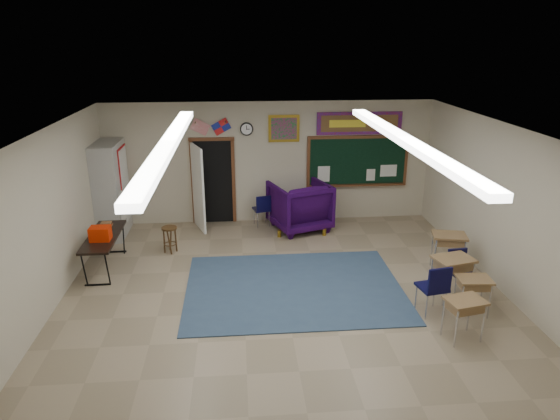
{
  "coord_description": "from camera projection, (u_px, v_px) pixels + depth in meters",
  "views": [
    {
      "loc": [
        -0.77,
        -7.47,
        4.46
      ],
      "look_at": [
        -0.0,
        1.5,
        1.31
      ],
      "focal_mm": 32.0,
      "sensor_mm": 36.0,
      "label": 1
    }
  ],
  "objects": [
    {
      "name": "floor",
      "position": [
        287.0,
        311.0,
        8.56
      ],
      "size": [
        9.0,
        9.0,
        0.0
      ],
      "primitive_type": "plane",
      "color": "gray",
      "rests_on": "ground"
    },
    {
      "name": "back_wall",
      "position": [
        270.0,
        163.0,
        12.3
      ],
      "size": [
        8.0,
        0.04,
        3.0
      ],
      "primitive_type": "cube",
      "color": "#B5AB93",
      "rests_on": "floor"
    },
    {
      "name": "left_wall",
      "position": [
        32.0,
        237.0,
        7.74
      ],
      "size": [
        0.04,
        9.0,
        3.0
      ],
      "primitive_type": "cube",
      "color": "#B5AB93",
      "rests_on": "floor"
    },
    {
      "name": "right_wall",
      "position": [
        524.0,
        222.0,
        8.39
      ],
      "size": [
        0.04,
        9.0,
        3.0
      ],
      "primitive_type": "cube",
      "color": "#B5AB93",
      "rests_on": "floor"
    },
    {
      "name": "ceiling",
      "position": [
        288.0,
        137.0,
        7.57
      ],
      "size": [
        8.0,
        9.0,
        0.04
      ],
      "primitive_type": "cube",
      "color": "white",
      "rests_on": "back_wall"
    },
    {
      "name": "area_rug",
      "position": [
        294.0,
        287.0,
        9.32
      ],
      "size": [
        4.0,
        3.0,
        0.02
      ],
      "primitive_type": "cube",
      "color": "#334861",
      "rests_on": "floor"
    },
    {
      "name": "fluorescent_strips",
      "position": [
        288.0,
        141.0,
        7.59
      ],
      "size": [
        3.86,
        6.0,
        0.1
      ],
      "primitive_type": null,
      "color": "white",
      "rests_on": "ceiling"
    },
    {
      "name": "doorway",
      "position": [
        209.0,
        183.0,
        12.18
      ],
      "size": [
        1.1,
        0.89,
        2.16
      ],
      "color": "black",
      "rests_on": "back_wall"
    },
    {
      "name": "chalkboard",
      "position": [
        358.0,
        163.0,
        12.45
      ],
      "size": [
        2.55,
        0.14,
        1.3
      ],
      "color": "brown",
      "rests_on": "back_wall"
    },
    {
      "name": "bulletin_board",
      "position": [
        360.0,
        123.0,
        12.13
      ],
      "size": [
        2.1,
        0.05,
        0.55
      ],
      "color": "#A60E10",
      "rests_on": "back_wall"
    },
    {
      "name": "framed_art_print",
      "position": [
        284.0,
        128.0,
        12.01
      ],
      "size": [
        0.75,
        0.05,
        0.65
      ],
      "color": "olive",
      "rests_on": "back_wall"
    },
    {
      "name": "wall_clock",
      "position": [
        247.0,
        129.0,
        11.94
      ],
      "size": [
        0.32,
        0.05,
        0.32
      ],
      "color": "black",
      "rests_on": "back_wall"
    },
    {
      "name": "wall_flags",
      "position": [
        211.0,
        124.0,
        11.8
      ],
      "size": [
        1.16,
        0.06,
        0.7
      ],
      "primitive_type": null,
      "color": "red",
      "rests_on": "back_wall"
    },
    {
      "name": "storage_cabinet",
      "position": [
        111.0,
        190.0,
        11.52
      ],
      "size": [
        0.59,
        1.25,
        2.2
      ],
      "color": "#A5A4A0",
      "rests_on": "floor"
    },
    {
      "name": "wingback_armchair",
      "position": [
        300.0,
        206.0,
        12.02
      ],
      "size": [
        1.61,
        1.63,
        1.18
      ],
      "primitive_type": "imported",
      "rotation": [
        0.0,
        0.0,
        3.48
      ],
      "color": "#1F0533",
      "rests_on": "floor"
    },
    {
      "name": "student_chair_reading",
      "position": [
        262.0,
        210.0,
        12.28
      ],
      "size": [
        0.49,
        0.49,
        0.81
      ],
      "primitive_type": null,
      "rotation": [
        0.0,
        0.0,
        3.39
      ],
      "color": "black",
      "rests_on": "floor"
    },
    {
      "name": "student_chair_desk_a",
      "position": [
        432.0,
        288.0,
        8.35
      ],
      "size": [
        0.53,
        0.53,
        0.92
      ],
      "primitive_type": null,
      "rotation": [
        0.0,
        0.0,
        3.32
      ],
      "color": "black",
      "rests_on": "floor"
    },
    {
      "name": "student_chair_desk_b",
      "position": [
        460.0,
        273.0,
        9.0
      ],
      "size": [
        0.45,
        0.45,
        0.82
      ],
      "primitive_type": null,
      "rotation": [
        0.0,
        0.0,
        0.11
      ],
      "color": "black",
      "rests_on": "floor"
    },
    {
      "name": "student_desk_front_left",
      "position": [
        452.0,
        276.0,
        8.83
      ],
      "size": [
        0.75,
        0.63,
        0.79
      ],
      "rotation": [
        0.0,
        0.0,
        0.23
      ],
      "color": "olive",
      "rests_on": "floor"
    },
    {
      "name": "student_desk_front_right",
      "position": [
        448.0,
        250.0,
        9.89
      ],
      "size": [
        0.74,
        0.61,
        0.78
      ],
      "rotation": [
        0.0,
        0.0,
        -0.22
      ],
      "color": "olive",
      "rests_on": "floor"
    },
    {
      "name": "student_desk_back_left",
      "position": [
        463.0,
        317.0,
        7.64
      ],
      "size": [
        0.65,
        0.54,
        0.68
      ],
      "rotation": [
        0.0,
        0.0,
        0.2
      ],
      "color": "olive",
      "rests_on": "floor"
    },
    {
      "name": "student_desk_back_right",
      "position": [
        472.0,
        294.0,
        8.36
      ],
      "size": [
        0.58,
        0.45,
        0.66
      ],
      "rotation": [
        0.0,
        0.0,
        -0.08
      ],
      "color": "olive",
      "rests_on": "floor"
    },
    {
      "name": "folding_table",
      "position": [
        105.0,
        250.0,
        10.0
      ],
      "size": [
        0.6,
        1.73,
        0.98
      ],
      "rotation": [
        0.0,
        0.0,
        0.01
      ],
      "color": "black",
      "rests_on": "floor"
    },
    {
      "name": "wooden_stool",
      "position": [
        170.0,
        239.0,
        10.78
      ],
      "size": [
        0.33,
        0.33,
        0.58
      ],
      "color": "#452E14",
      "rests_on": "floor"
    }
  ]
}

